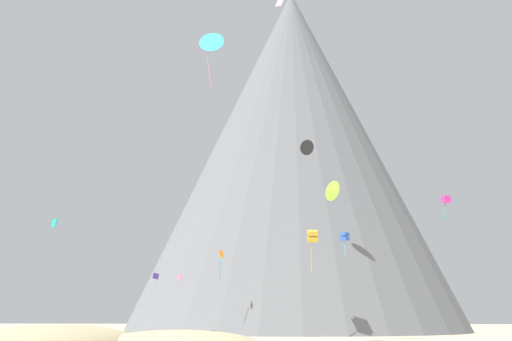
# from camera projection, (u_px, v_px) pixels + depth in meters

# --- Properties ---
(rock_massif) EXTENTS (65.64, 65.64, 67.06)m
(rock_massif) POSITION_uv_depth(u_px,v_px,m) (291.00, 168.00, 116.44)
(rock_massif) COLOR slate
(rock_massif) RESTS_ON ground_plane
(kite_black_mid) EXTENTS (2.18, 1.47, 2.22)m
(kite_black_mid) POSITION_uv_depth(u_px,v_px,m) (307.00, 148.00, 85.41)
(kite_black_mid) COLOR black
(kite_gold_low) EXTENTS (1.47, 1.57, 5.46)m
(kite_gold_low) POSITION_uv_depth(u_px,v_px,m) (313.00, 236.00, 78.21)
(kite_gold_low) COLOR gold
(kite_cyan_high) EXTENTS (2.54, 1.15, 5.70)m
(kite_cyan_high) POSITION_uv_depth(u_px,v_px,m) (212.00, 43.00, 60.87)
(kite_cyan_high) COLOR #33BCDB
(kite_magenta_mid) EXTENTS (1.12, 1.12, 2.74)m
(kite_magenta_mid) POSITION_uv_depth(u_px,v_px,m) (446.00, 200.00, 71.93)
(kite_magenta_mid) COLOR #D1339E
(kite_teal_low) EXTENTS (0.85, 0.84, 0.88)m
(kite_teal_low) POSITION_uv_depth(u_px,v_px,m) (54.00, 223.00, 60.19)
(kite_teal_low) COLOR teal
(kite_orange_low) EXTENTS (0.77, 0.62, 4.06)m
(kite_orange_low) POSITION_uv_depth(u_px,v_px,m) (221.00, 259.00, 81.08)
(kite_orange_low) COLOR orange
(kite_pink_high) EXTENTS (1.20, 0.73, 1.51)m
(kite_pink_high) POSITION_uv_depth(u_px,v_px,m) (280.00, 2.00, 75.39)
(kite_pink_high) COLOR pink
(kite_blue_low) EXTENTS (1.21, 1.21, 3.03)m
(kite_blue_low) POSITION_uv_depth(u_px,v_px,m) (345.00, 237.00, 72.84)
(kite_blue_low) COLOR blue
(kite_lime_mid) EXTENTS (2.10, 2.24, 2.42)m
(kite_lime_mid) POSITION_uv_depth(u_px,v_px,m) (331.00, 190.00, 70.35)
(kite_lime_mid) COLOR #8CD133
(kite_indigo_low) EXTENTS (0.68, 0.82, 0.86)m
(kite_indigo_low) POSITION_uv_depth(u_px,v_px,m) (156.00, 276.00, 79.16)
(kite_indigo_low) COLOR #5138B2
(kite_rainbow_low) EXTENTS (0.72, 0.51, 0.89)m
(kite_rainbow_low) POSITION_uv_depth(u_px,v_px,m) (179.00, 277.00, 80.49)
(kite_rainbow_low) COLOR #E5668C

